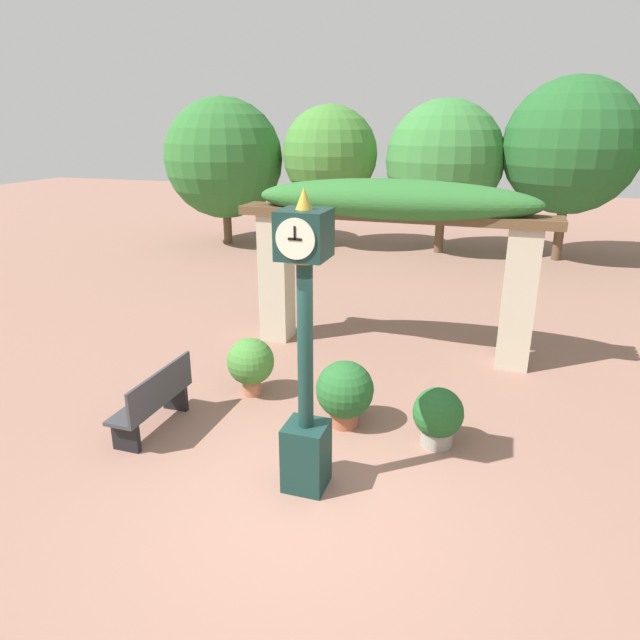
# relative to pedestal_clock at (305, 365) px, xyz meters

# --- Properties ---
(ground_plane) EXTENTS (60.00, 60.00, 0.00)m
(ground_plane) POSITION_rel_pedestal_clock_xyz_m (0.04, -0.26, -1.53)
(ground_plane) COLOR #8E6656
(pedestal_clock) EXTENTS (0.49, 0.54, 3.40)m
(pedestal_clock) POSITION_rel_pedestal_clock_xyz_m (0.00, 0.00, 0.00)
(pedestal_clock) COLOR #14332D
(pedestal_clock) RESTS_ON ground
(pergola) EXTENTS (5.47, 1.13, 3.08)m
(pergola) POSITION_rel_pedestal_clock_xyz_m (0.04, 4.34, 0.82)
(pergola) COLOR #BCB299
(pergola) RESTS_ON ground
(potted_plant_near_left) EXTENTS (0.66, 0.66, 0.79)m
(potted_plant_near_left) POSITION_rel_pedestal_clock_xyz_m (1.31, 1.36, -1.10)
(potted_plant_near_left) COLOR gray
(potted_plant_near_left) RESTS_ON ground
(potted_plant_near_right) EXTENTS (0.72, 0.72, 0.91)m
(potted_plant_near_right) POSITION_rel_pedestal_clock_xyz_m (-1.58, 1.94, -1.00)
(potted_plant_near_right) COLOR #B26B4C
(potted_plant_near_right) RESTS_ON ground
(potted_plant_far_left) EXTENTS (0.80, 0.80, 0.94)m
(potted_plant_far_left) POSITION_rel_pedestal_clock_xyz_m (0.03, 1.48, -1.02)
(potted_plant_far_left) COLOR #9E563D
(potted_plant_far_left) RESTS_ON ground
(park_bench) EXTENTS (0.42, 1.45, 0.89)m
(park_bench) POSITION_rel_pedestal_clock_xyz_m (-2.37, 0.56, -1.09)
(park_bench) COLOR #38383D
(park_bench) RESTS_ON ground
(tree_line) EXTENTS (17.80, 4.71, 5.21)m
(tree_line) POSITION_rel_pedestal_clock_xyz_m (-0.66, 12.66, 1.46)
(tree_line) COLOR brown
(tree_line) RESTS_ON ground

